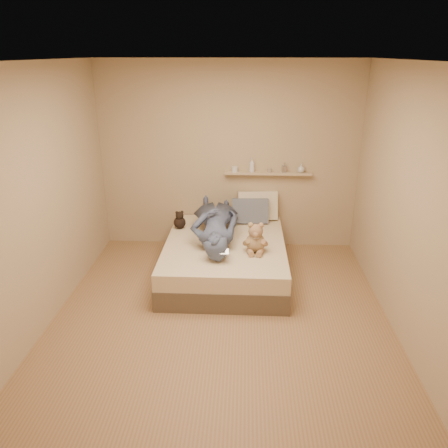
# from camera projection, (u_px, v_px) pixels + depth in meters

# --- Properties ---
(room) EXTENTS (3.80, 3.80, 3.80)m
(room) POSITION_uv_depth(u_px,v_px,m) (221.00, 201.00, 4.30)
(room) COLOR #90704A
(room) RESTS_ON ground
(bed) EXTENTS (1.50, 1.90, 0.45)m
(bed) POSITION_uv_depth(u_px,v_px,m) (225.00, 258.00, 5.56)
(bed) COLOR brown
(bed) RESTS_ON floor
(game_console) EXTENTS (0.17, 0.08, 0.06)m
(game_console) POSITION_uv_depth(u_px,v_px,m) (221.00, 252.00, 4.86)
(game_console) COLOR #ACAFB3
(game_console) RESTS_ON bed
(teddy_bear) EXTENTS (0.31, 0.30, 0.38)m
(teddy_bear) POSITION_uv_depth(u_px,v_px,m) (255.00, 240.00, 5.13)
(teddy_bear) COLOR #9B7955
(teddy_bear) RESTS_ON bed
(dark_plush) EXTENTS (0.16, 0.16, 0.25)m
(dark_plush) POSITION_uv_depth(u_px,v_px,m) (180.00, 221.00, 5.85)
(dark_plush) COLOR black
(dark_plush) RESTS_ON bed
(pillow_cream) EXTENTS (0.57, 0.31, 0.43)m
(pillow_cream) POSITION_uv_depth(u_px,v_px,m) (257.00, 206.00, 6.15)
(pillow_cream) COLOR beige
(pillow_cream) RESTS_ON bed
(pillow_grey) EXTENTS (0.51, 0.24, 0.36)m
(pillow_grey) POSITION_uv_depth(u_px,v_px,m) (250.00, 211.00, 6.04)
(pillow_grey) COLOR slate
(pillow_grey) RESTS_ON bed
(person) EXTENTS (0.72, 1.72, 0.40)m
(person) POSITION_uv_depth(u_px,v_px,m) (215.00, 221.00, 5.58)
(person) COLOR #494F73
(person) RESTS_ON bed
(wall_shelf) EXTENTS (1.20, 0.12, 0.03)m
(wall_shelf) POSITION_uv_depth(u_px,v_px,m) (268.00, 173.00, 6.05)
(wall_shelf) COLOR tan
(wall_shelf) RESTS_ON wall_back
(shelf_bottles) EXTENTS (1.03, 0.13, 0.19)m
(shelf_bottles) POSITION_uv_depth(u_px,v_px,m) (272.00, 167.00, 6.02)
(shelf_bottles) COLOR silver
(shelf_bottles) RESTS_ON wall_shelf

